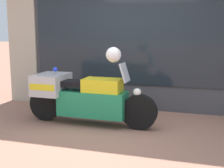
# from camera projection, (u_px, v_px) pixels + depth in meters

# --- Properties ---
(ground_plane) EXTENTS (60.00, 60.00, 0.00)m
(ground_plane) POSITION_uv_depth(u_px,v_px,m) (105.00, 136.00, 5.12)
(ground_plane) COLOR #9E6B56
(shop_building) EXTENTS (5.93, 0.55, 3.81)m
(shop_building) POSITION_uv_depth(u_px,v_px,m) (118.00, 20.00, 6.76)
(shop_building) COLOR #424247
(shop_building) RESTS_ON ground
(window_display) EXTENTS (4.77, 0.30, 2.12)m
(window_display) POSITION_uv_depth(u_px,v_px,m) (145.00, 85.00, 6.87)
(window_display) COLOR slate
(window_display) RESTS_ON ground
(paramedic_motorcycle) EXTENTS (2.45, 0.72, 1.16)m
(paramedic_motorcycle) POSITION_uv_depth(u_px,v_px,m) (81.00, 96.00, 5.70)
(paramedic_motorcycle) COLOR black
(paramedic_motorcycle) RESTS_ON ground
(white_helmet) EXTENTS (0.27, 0.27, 0.27)m
(white_helmet) POSITION_uv_depth(u_px,v_px,m) (113.00, 55.00, 5.37)
(white_helmet) COLOR white
(white_helmet) RESTS_ON paramedic_motorcycle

